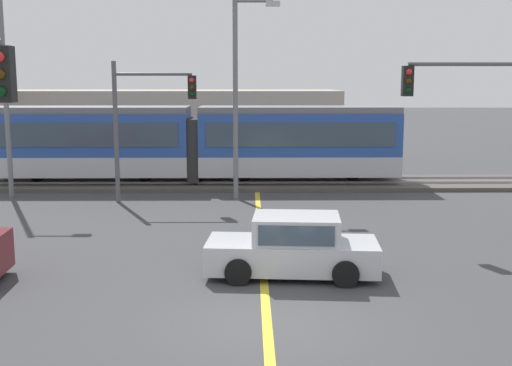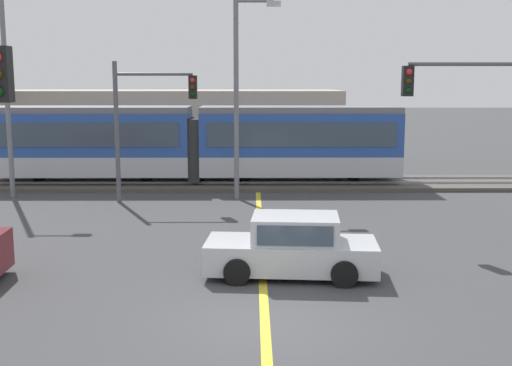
{
  "view_description": "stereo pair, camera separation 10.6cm",
  "coord_description": "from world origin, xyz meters",
  "px_view_note": "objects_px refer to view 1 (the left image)",
  "views": [
    {
      "loc": [
        -0.36,
        -12.22,
        4.8
      ],
      "look_at": [
        -0.13,
        7.64,
        1.6
      ],
      "focal_mm": 45.0,
      "sensor_mm": 36.0,
      "label": 1
    },
    {
      "loc": [
        -0.25,
        -12.22,
        4.8
      ],
      "look_at": [
        -0.13,
        7.64,
        1.6
      ],
      "focal_mm": 45.0,
      "sensor_mm": 36.0,
      "label": 2
    }
  ],
  "objects_px": {
    "street_lamp_west": "(8,69)",
    "street_lamp_centre": "(240,86)",
    "traffic_light_mid_right": "(490,113)",
    "traffic_light_far_left": "(144,111)",
    "sedan_crossing": "(293,248)",
    "light_rail_tram": "(195,141)"
  },
  "relations": [
    {
      "from": "traffic_light_mid_right",
      "to": "street_lamp_west",
      "type": "relative_size",
      "value": 0.62
    },
    {
      "from": "street_lamp_centre",
      "to": "traffic_light_mid_right",
      "type": "bearing_deg",
      "value": -40.51
    },
    {
      "from": "sedan_crossing",
      "to": "light_rail_tram",
      "type": "bearing_deg",
      "value": 104.44
    },
    {
      "from": "sedan_crossing",
      "to": "street_lamp_centre",
      "type": "height_order",
      "value": "street_lamp_centre"
    },
    {
      "from": "light_rail_tram",
      "to": "street_lamp_centre",
      "type": "bearing_deg",
      "value": -57.85
    },
    {
      "from": "street_lamp_west",
      "to": "street_lamp_centre",
      "type": "bearing_deg",
      "value": -2.37
    },
    {
      "from": "sedan_crossing",
      "to": "traffic_light_mid_right",
      "type": "xyz_separation_m",
      "value": [
        6.18,
        3.96,
        3.12
      ]
    },
    {
      "from": "light_rail_tram",
      "to": "street_lamp_centre",
      "type": "relative_size",
      "value": 2.3
    },
    {
      "from": "traffic_light_far_left",
      "to": "street_lamp_west",
      "type": "relative_size",
      "value": 0.59
    },
    {
      "from": "sedan_crossing",
      "to": "street_lamp_west",
      "type": "xyz_separation_m",
      "value": [
        -10.75,
        10.86,
        4.52
      ]
    },
    {
      "from": "traffic_light_far_left",
      "to": "street_lamp_centre",
      "type": "bearing_deg",
      "value": 11.79
    },
    {
      "from": "traffic_light_mid_right",
      "to": "street_lamp_west",
      "type": "bearing_deg",
      "value": 157.81
    },
    {
      "from": "traffic_light_mid_right",
      "to": "traffic_light_far_left",
      "type": "bearing_deg",
      "value": 153.11
    },
    {
      "from": "sedan_crossing",
      "to": "traffic_light_far_left",
      "type": "bearing_deg",
      "value": 117.96
    },
    {
      "from": "street_lamp_centre",
      "to": "street_lamp_west",
      "type": "bearing_deg",
      "value": 177.63
    },
    {
      "from": "sedan_crossing",
      "to": "street_lamp_centre",
      "type": "distance_m",
      "value": 11.25
    },
    {
      "from": "light_rail_tram",
      "to": "sedan_crossing",
      "type": "height_order",
      "value": "light_rail_tram"
    },
    {
      "from": "traffic_light_far_left",
      "to": "light_rail_tram",
      "type": "bearing_deg",
      "value": 69.02
    },
    {
      "from": "sedan_crossing",
      "to": "traffic_light_mid_right",
      "type": "height_order",
      "value": "traffic_light_mid_right"
    },
    {
      "from": "street_lamp_west",
      "to": "street_lamp_centre",
      "type": "height_order",
      "value": "street_lamp_west"
    },
    {
      "from": "traffic_light_mid_right",
      "to": "street_lamp_centre",
      "type": "xyz_separation_m",
      "value": [
        -7.63,
        6.52,
        0.73
      ]
    },
    {
      "from": "sedan_crossing",
      "to": "street_lamp_centre",
      "type": "bearing_deg",
      "value": 97.88
    }
  ]
}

